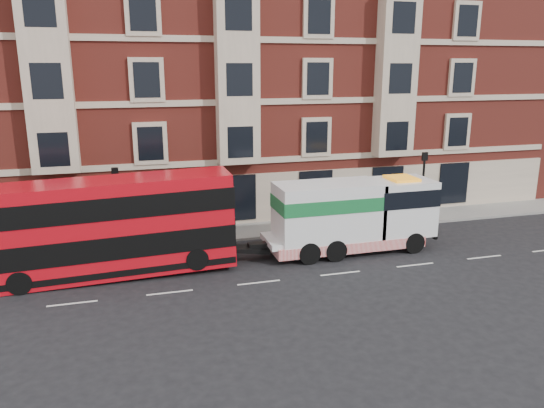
# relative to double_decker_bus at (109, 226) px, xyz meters

# --- Properties ---
(ground) EXTENTS (120.00, 120.00, 0.00)m
(ground) POSITION_rel_double_decker_bus_xyz_m (6.38, -2.77, -2.43)
(ground) COLOR black
(ground) RESTS_ON ground
(sidewalk) EXTENTS (90.00, 3.00, 0.15)m
(sidewalk) POSITION_rel_double_decker_bus_xyz_m (6.38, 4.73, -2.35)
(sidewalk) COLOR slate
(sidewalk) RESTS_ON ground
(victorian_terrace) EXTENTS (45.00, 12.00, 20.40)m
(victorian_terrace) POSITION_rel_double_decker_bus_xyz_m (6.88, 12.23, 7.64)
(victorian_terrace) COLOR maroon
(victorian_terrace) RESTS_ON ground
(lamp_post_west) EXTENTS (0.35, 0.15, 4.35)m
(lamp_post_west) POSITION_rel_double_decker_bus_xyz_m (0.38, 3.43, 0.25)
(lamp_post_west) COLOR black
(lamp_post_west) RESTS_ON sidewalk
(lamp_post_east) EXTENTS (0.35, 0.15, 4.35)m
(lamp_post_east) POSITION_rel_double_decker_bus_xyz_m (18.38, 3.43, 0.25)
(lamp_post_east) COLOR black
(lamp_post_east) RESTS_ON sidewalk
(double_decker_bus) EXTENTS (11.32, 2.60, 4.58)m
(double_decker_bus) POSITION_rel_double_decker_bus_xyz_m (0.00, 0.00, 0.00)
(double_decker_bus) COLOR red
(double_decker_bus) RESTS_ON ground
(tow_truck) EXTENTS (9.06, 2.68, 3.78)m
(tow_truck) POSITION_rel_double_decker_bus_xyz_m (12.06, 0.00, -0.42)
(tow_truck) COLOR white
(tow_truck) RESTS_ON ground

